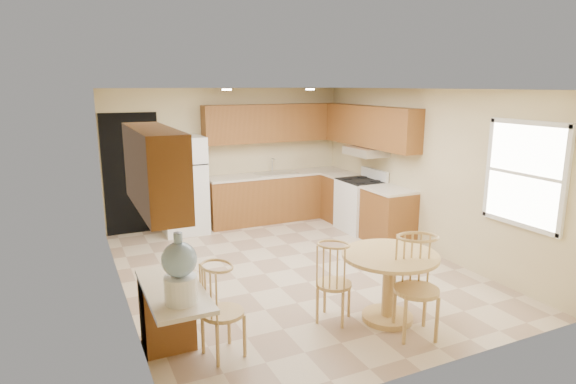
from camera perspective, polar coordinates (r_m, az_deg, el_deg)
name	(u,v)px	position (r m, az deg, el deg)	size (l,w,h in m)	color
floor	(292,269)	(6.91, 0.44, -9.11)	(5.50, 5.50, 0.00)	#C6AF8F
ceiling	(292,89)	(6.42, 0.48, 12.10)	(4.50, 5.50, 0.02)	white
wall_back	(228,156)	(9.07, -7.10, 4.23)	(4.50, 0.02, 2.50)	beige
wall_front	(430,241)	(4.32, 16.52, -5.55)	(4.50, 0.02, 2.50)	beige
wall_left	(118,199)	(5.96, -19.45, -0.80)	(0.02, 5.50, 2.50)	beige
wall_right	(422,171)	(7.78, 15.59, 2.47)	(0.02, 5.50, 2.50)	beige
doorway	(132,174)	(8.72, -18.02, 2.03)	(0.90, 0.02, 2.10)	black
base_cab_back	(278,197)	(9.26, -1.23, -0.65)	(2.75, 0.60, 0.87)	brown
counter_back	(278,174)	(9.16, -1.24, 2.12)	(2.75, 0.63, 0.04)	beige
base_cab_right_a	(342,198)	(9.23, 6.39, -0.76)	(0.60, 0.59, 0.87)	brown
counter_right_a	(342,175)	(9.14, 6.46, 2.02)	(0.63, 0.59, 0.04)	beige
base_cab_right_b	(388,217)	(8.07, 11.79, -2.91)	(0.60, 0.80, 0.87)	brown
counter_right_b	(389,190)	(7.96, 11.93, 0.25)	(0.63, 0.80, 0.04)	beige
upper_cab_back	(274,123)	(9.16, -1.62, 8.17)	(2.75, 0.33, 0.70)	brown
upper_cab_right	(370,126)	(8.55, 9.68, 7.69)	(0.33, 2.42, 0.70)	brown
upper_cab_left	(154,169)	(4.30, -15.57, 2.68)	(0.33, 1.40, 0.70)	brown
sink	(276,173)	(9.15, -1.38, 2.25)	(0.78, 0.44, 0.01)	silver
range_hood	(366,151)	(8.53, 9.21, 4.78)	(0.50, 0.76, 0.14)	silver
desk_pedestal	(167,312)	(5.04, -14.13, -13.65)	(0.48, 0.42, 0.72)	brown
desk_top	(173,290)	(4.54, -13.44, -11.23)	(0.50, 1.20, 0.04)	beige
window	(525,174)	(6.46, 26.27, 1.87)	(0.06, 1.12, 1.30)	white
can_light_a	(227,90)	(7.35, -7.28, 11.95)	(0.14, 0.14, 0.02)	white
can_light_b	(310,89)	(7.90, 2.64, 12.07)	(0.14, 0.14, 0.02)	white
refrigerator	(183,185)	(8.56, -12.33, 0.79)	(0.75, 0.73, 1.69)	white
stove	(360,205)	(8.66, 8.58, -1.49)	(0.65, 0.76, 1.09)	white
dining_table	(389,277)	(5.44, 11.89, -9.81)	(1.05, 1.05, 0.77)	tan
chair_table_a	(338,276)	(5.26, 5.95, -9.93)	(0.40, 0.49, 0.90)	tan
chair_table_b	(424,281)	(5.07, 15.82, -10.10)	(0.47, 0.51, 1.05)	tan
chair_desk	(225,304)	(4.62, -7.44, -13.08)	(0.41, 0.53, 0.92)	tan
water_crock	(180,271)	(4.13, -12.71, -9.16)	(0.30, 0.30, 0.61)	white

